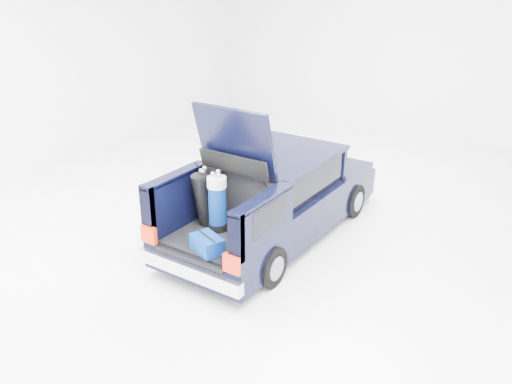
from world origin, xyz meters
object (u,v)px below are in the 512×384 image
Objects in this scene: red_suitcase at (262,219)px; blue_duffel at (207,244)px; black_golf_bag at (204,199)px; blue_golf_bag at (217,203)px; car at (276,197)px.

blue_duffel is (-0.38, -0.81, -0.15)m from red_suitcase.
blue_golf_bag is (0.27, -0.01, 0.01)m from black_golf_bag.
car is at bearing 93.15° from black_golf_bag.
red_suitcase is (0.50, -1.19, 0.19)m from car.
car reaches higher than blue_golf_bag.
blue_golf_bag is at bearing 135.60° from blue_duffel.
car is at bearing 114.26° from blue_duffel.
car reaches higher than blue_duffel.
red_suitcase is 0.71m from blue_golf_bag.
red_suitcase reaches higher than blue_duffel.
car reaches higher than black_golf_bag.
red_suitcase is at bearing -67.27° from car.
blue_golf_bag is at bearing -170.04° from red_suitcase.
red_suitcase is at bearing 31.75° from black_golf_bag.
blue_golf_bag reaches higher than red_suitcase.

